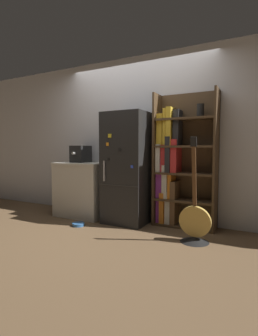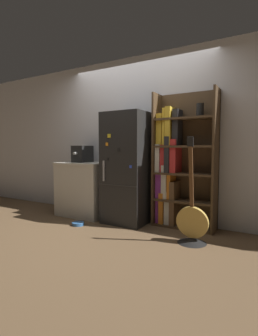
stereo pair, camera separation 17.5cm
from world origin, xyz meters
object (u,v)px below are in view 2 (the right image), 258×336
object	(u,v)px
refrigerator	(128,168)
bookshelf	(177,165)
guitar	(192,229)
pet_bowl	(78,223)
espresso_machine	(82,154)

from	to	relation	value
refrigerator	bookshelf	distance (m)	0.74
refrigerator	guitar	size ratio (longest dim) A/B	1.32
bookshelf	guitar	xyz separation A→B (m)	(0.41, -0.59, -0.71)
pet_bowl	espresso_machine	bearing A→B (deg)	124.23
espresso_machine	pet_bowl	distance (m)	1.23
guitar	bookshelf	bearing A→B (deg)	124.65
espresso_machine	guitar	size ratio (longest dim) A/B	0.29
espresso_machine	pet_bowl	bearing A→B (deg)	-55.77
guitar	pet_bowl	distance (m)	1.68
espresso_machine	bookshelf	bearing A→B (deg)	4.79
guitar	pet_bowl	world-z (taller)	guitar
guitar	espresso_machine	bearing A→B (deg)	167.55
espresso_machine	pet_bowl	size ratio (longest dim) A/B	2.00
bookshelf	espresso_machine	bearing A→B (deg)	-175.21
bookshelf	pet_bowl	bearing A→B (deg)	-150.28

